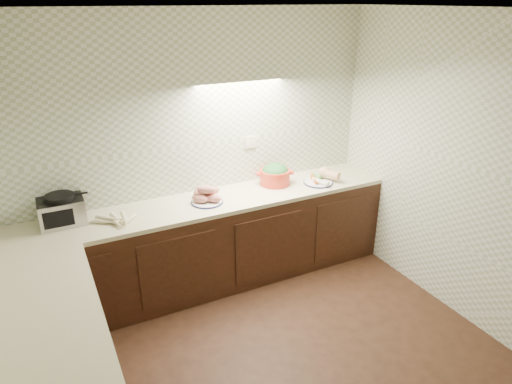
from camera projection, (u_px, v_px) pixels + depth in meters
name	position (u px, v px, depth m)	size (l,w,h in m)	color
room	(298.00, 182.00, 2.77)	(3.60, 3.60, 2.60)	black
counter	(171.00, 309.00, 3.51)	(3.60, 3.60, 0.90)	black
toaster_oven	(62.00, 210.00, 3.82)	(0.36, 0.28, 0.26)	black
parsnip_pile	(123.00, 216.00, 3.92)	(0.39, 0.31, 0.08)	#FAEDC7
sweet_potato_plate	(207.00, 196.00, 4.24)	(0.31, 0.30, 0.17)	#151946
onion_bowl	(201.00, 193.00, 4.35)	(0.14, 0.14, 0.11)	black
dutch_oven	(275.00, 175.00, 4.64)	(0.40, 0.40, 0.21)	red
veg_plate	(321.00, 177.00, 4.74)	(0.38, 0.38, 0.14)	#151946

